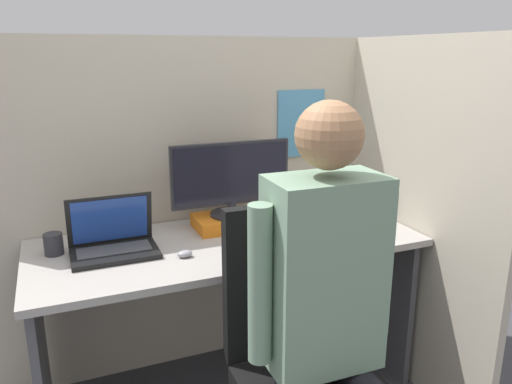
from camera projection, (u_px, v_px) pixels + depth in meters
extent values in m
cube|color=#B7AD99|center=(204.00, 207.00, 2.45)|extent=(2.14, 0.04, 1.61)
cube|color=#4C8EB7|center=(301.00, 123.00, 2.51)|extent=(0.26, 0.01, 0.33)
cube|color=#F4EA66|center=(267.00, 169.00, 2.51)|extent=(0.08, 0.01, 0.08)
cube|color=#EA9EC6|center=(276.00, 171.00, 2.53)|extent=(0.07, 0.01, 0.07)
cube|color=#B7AD99|center=(399.00, 211.00, 2.39)|extent=(0.04, 1.30, 1.61)
cube|color=#9E9993|center=(228.00, 243.00, 2.15)|extent=(1.64, 0.67, 0.03)
cube|color=#4C4C51|center=(41.00, 361.00, 1.96)|extent=(0.03, 0.57, 0.73)
cube|color=#4C4C51|center=(375.00, 291.00, 2.54)|extent=(0.03, 0.57, 0.73)
cube|color=orange|center=(232.00, 221.00, 2.30)|extent=(0.34, 0.21, 0.06)
cylinder|color=#232328|center=(232.00, 214.00, 2.29)|extent=(0.20, 0.20, 0.01)
cylinder|color=#232328|center=(232.00, 207.00, 2.28)|extent=(0.04, 0.04, 0.05)
cube|color=#232328|center=(231.00, 173.00, 2.24)|extent=(0.55, 0.02, 0.29)
cube|color=black|center=(232.00, 174.00, 2.23)|extent=(0.53, 0.00, 0.26)
cube|color=black|center=(115.00, 253.00, 1.97)|extent=(0.34, 0.21, 0.02)
cube|color=#424242|center=(114.00, 249.00, 1.99)|extent=(0.29, 0.12, 0.00)
cube|color=black|center=(110.00, 220.00, 2.02)|extent=(0.34, 0.06, 0.21)
cube|color=#1E3D93|center=(110.00, 220.00, 2.01)|extent=(0.30, 0.04, 0.18)
ellipsoid|color=gray|center=(185.00, 254.00, 1.96)|extent=(0.06, 0.04, 0.03)
cube|color=#2D2D33|center=(374.00, 218.00, 2.36)|extent=(0.05, 0.13, 0.04)
cone|color=orange|center=(306.00, 240.00, 2.09)|extent=(0.04, 0.13, 0.04)
cylinder|color=green|center=(297.00, 234.00, 2.16)|extent=(0.02, 0.02, 0.02)
cube|color=black|center=(284.00, 279.00, 1.75)|extent=(0.44, 0.06, 0.56)
cube|color=gray|center=(324.00, 274.00, 1.48)|extent=(0.34, 0.21, 0.60)
sphere|color=#9E704C|center=(329.00, 135.00, 1.37)|extent=(0.19, 0.19, 0.19)
cylinder|color=gray|center=(260.00, 285.00, 1.41)|extent=(0.07, 0.07, 0.48)
cylinder|color=gray|center=(382.00, 264.00, 1.55)|extent=(0.07, 0.07, 0.48)
cylinder|color=#28282D|center=(53.00, 244.00, 1.98)|extent=(0.07, 0.07, 0.09)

